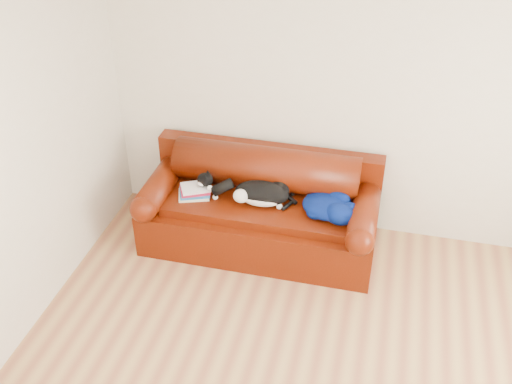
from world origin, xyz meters
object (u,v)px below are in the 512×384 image
at_px(book_stack, 195,191).
at_px(cat, 261,194).
at_px(blanket, 329,205).
at_px(sofa_base, 260,223).

bearing_deg(book_stack, cat, 2.86).
bearing_deg(cat, book_stack, 161.34).
xyz_separation_m(book_stack, cat, (0.61, 0.03, 0.05)).
relative_size(book_stack, blanket, 0.58).
relative_size(cat, blanket, 1.25).
bearing_deg(blanket, book_stack, -178.36).
relative_size(sofa_base, cat, 2.99).
distance_m(sofa_base, cat, 0.36).
xyz_separation_m(book_stack, blanket, (1.21, 0.03, 0.02)).
distance_m(book_stack, blanket, 1.21).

